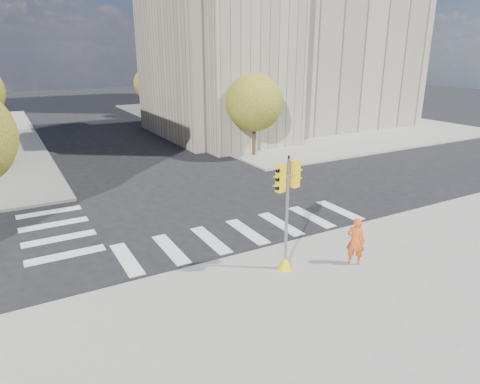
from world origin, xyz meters
name	(u,v)px	position (x,y,z in m)	size (l,w,h in m)	color
ground	(228,217)	(0.00, 0.00, 0.00)	(160.00, 160.00, 0.00)	black
sidewalk_near	(417,344)	(0.00, -11.00, 0.07)	(30.00, 14.00, 0.15)	gray
sidewalk_far_right	(274,117)	(20.00, 26.00, 0.07)	(28.00, 40.00, 0.15)	gray
civic_building	(277,55)	(15.59, 19.12, 7.26)	(26.00, 16.00, 19.39)	gray
tree_re_near	(254,103)	(7.50, 10.00, 4.05)	(4.20, 4.20, 6.16)	#382616
tree_re_mid	(190,87)	(7.50, 22.00, 4.35)	(4.60, 4.60, 6.66)	#382616
tree_re_far	(150,84)	(7.50, 34.00, 3.87)	(4.00, 4.00, 5.88)	#382616
lamp_near	(234,91)	(8.00, 14.00, 4.58)	(0.35, 0.18, 8.11)	black
lamp_far	(172,81)	(8.00, 28.00, 4.58)	(0.35, 0.18, 8.11)	black
traffic_signal	(286,223)	(-0.76, -5.84, 1.92)	(1.08, 0.56, 4.20)	yellow
photographer	(356,241)	(1.72, -6.76, 1.05)	(0.66, 0.43, 1.80)	#E75215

